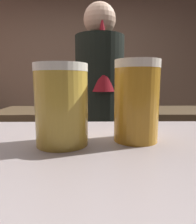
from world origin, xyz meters
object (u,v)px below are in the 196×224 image
(chefs_knife, at_px, (128,110))
(bottle_vinegar, at_px, (113,82))
(pint_glass_near, at_px, (136,101))
(mixing_bowl, at_px, (64,108))
(bartender, at_px, (100,109))
(knife_block, at_px, (149,98))
(pint_glass_far, at_px, (62,105))
(bottle_soy, at_px, (107,82))
(bottle_olive_oil, at_px, (92,81))

(chefs_knife, distance_m, bottle_vinegar, 1.35)
(pint_glass_near, xyz_separation_m, bottle_vinegar, (0.22, 2.82, 0.02))
(mixing_bowl, xyz_separation_m, chefs_knife, (0.59, 0.07, -0.02))
(bartender, xyz_separation_m, pint_glass_near, (0.03, -1.09, 0.16))
(bartender, distance_m, mixing_bowl, 0.46)
(mixing_bowl, bearing_deg, knife_block, 13.53)
(bottle_vinegar, bearing_deg, pint_glass_near, -94.54)
(mixing_bowl, bearing_deg, pint_glass_far, -81.36)
(pint_glass_near, distance_m, bottle_vinegar, 2.83)
(bartender, xyz_separation_m, pint_glass_far, (-0.09, -1.11, 0.16))
(chefs_knife, distance_m, bottle_soy, 1.46)
(pint_glass_far, xyz_separation_m, bottle_soy, (0.26, 2.95, 0.03))
(chefs_knife, xyz_separation_m, bottle_soy, (-0.11, 1.43, 0.25))
(mixing_bowl, distance_m, pint_glass_far, 1.48)
(pint_glass_far, bearing_deg, knife_block, 70.12)
(chefs_knife, relative_size, bottle_vinegar, 1.12)
(bottle_soy, height_order, bottle_vinegar, same)
(bottle_soy, xyz_separation_m, bottle_vinegar, (0.08, -0.11, -0.00))
(knife_block, relative_size, bottle_soy, 1.35)
(knife_block, relative_size, mixing_bowl, 1.40)
(pint_glass_far, bearing_deg, bartender, 85.45)
(chefs_knife, xyz_separation_m, pint_glass_near, (-0.25, -1.50, 0.23))
(mixing_bowl, height_order, bottle_vinegar, bottle_vinegar)
(knife_block, relative_size, pint_glass_near, 2.15)
(bartender, height_order, mixing_bowl, bartender)
(pint_glass_near, distance_m, bottle_olive_oil, 2.80)
(chefs_knife, height_order, bottle_olive_oil, bottle_olive_oil)
(mixing_bowl, xyz_separation_m, pint_glass_near, (0.34, -1.43, 0.20))
(bottle_vinegar, xyz_separation_m, bottle_olive_oil, (-0.34, -0.03, 0.01))
(bartender, xyz_separation_m, bottle_vinegar, (0.26, 1.73, 0.19))
(bottle_olive_oil, bearing_deg, bottle_soy, 29.04)
(pint_glass_near, relative_size, bottle_soy, 0.63)
(knife_block, xyz_separation_m, pint_glass_near, (-0.48, -1.63, 0.13))
(knife_block, xyz_separation_m, bottle_soy, (-0.34, 1.30, 0.15))
(pint_glass_near, height_order, bottle_vinegar, bottle_vinegar)
(mixing_bowl, height_order, bottle_olive_oil, bottle_olive_oil)
(pint_glass_far, height_order, bottle_soy, bottle_soy)
(knife_block, relative_size, bottle_olive_oil, 1.18)
(bottle_olive_oil, bearing_deg, mixing_bowl, -99.55)
(bartender, bearing_deg, bottle_vinegar, -16.37)
(bartender, relative_size, pint_glass_near, 12.78)
(pint_glass_far, relative_size, bottle_olive_oil, 0.52)
(bottle_soy, bearing_deg, bottle_olive_oil, -150.96)
(chefs_knife, bearing_deg, knife_block, 35.91)
(mixing_bowl, distance_m, bottle_olive_oil, 1.40)
(mixing_bowl, xyz_separation_m, bottle_soy, (0.48, 1.50, 0.23))
(chefs_knife, height_order, pint_glass_near, pint_glass_near)
(mixing_bowl, relative_size, bottle_olive_oil, 0.85)
(bottle_vinegar, bearing_deg, pint_glass_far, -96.93)
(pint_glass_near, bearing_deg, knife_block, 73.75)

